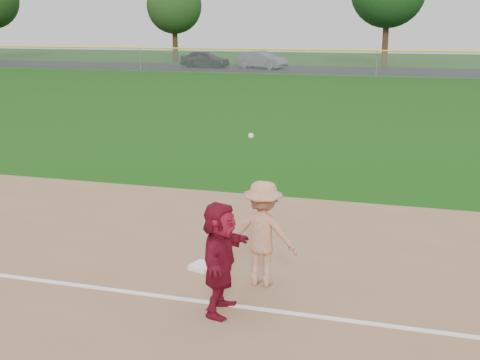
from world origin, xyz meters
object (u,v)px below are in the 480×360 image
(car_left, at_px, (205,59))
(car_mid, at_px, (262,60))
(first_base, at_px, (202,267))
(base_runner, at_px, (220,258))

(car_left, bearing_deg, car_mid, -84.91)
(first_base, relative_size, car_mid, 0.07)
(first_base, height_order, car_mid, car_mid)
(first_base, bearing_deg, car_mid, 102.75)
(base_runner, distance_m, car_mid, 48.31)
(car_left, xyz_separation_m, car_mid, (5.46, 0.15, -0.00))
(first_base, bearing_deg, car_left, 109.15)
(first_base, xyz_separation_m, base_runner, (0.77, -1.39, 0.78))
(base_runner, bearing_deg, car_left, 18.51)
(car_left, height_order, car_mid, car_left)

